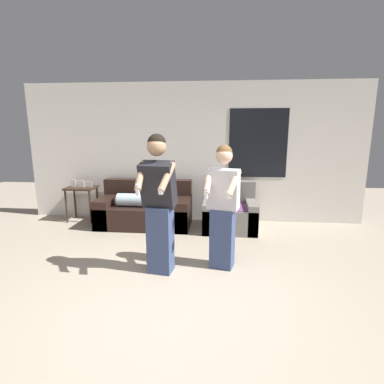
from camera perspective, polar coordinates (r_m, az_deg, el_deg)
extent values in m
plane|color=tan|center=(3.31, -5.46, -21.52)|extent=(14.00, 14.00, 0.00)
cube|color=silver|center=(5.95, 0.00, 7.39)|extent=(6.66, 0.06, 2.70)
cube|color=black|center=(5.92, 12.48, 9.04)|extent=(1.10, 0.01, 1.30)
cube|color=black|center=(5.80, -8.97, -4.41)|extent=(1.73, 0.87, 0.41)
cube|color=black|center=(6.01, -8.35, 0.33)|extent=(1.73, 0.22, 0.44)
cube|color=black|center=(6.00, -15.75, -3.47)|extent=(0.28, 0.87, 0.55)
cube|color=black|center=(5.65, -1.81, -3.97)|extent=(0.28, 0.87, 0.55)
cylinder|color=silver|center=(5.61, -9.35, -1.54)|extent=(0.95, 0.24, 0.24)
cube|color=slate|center=(5.56, 7.13, -4.89)|extent=(0.96, 0.84, 0.44)
cube|color=slate|center=(5.76, 7.14, 0.10)|extent=(0.96, 0.20, 0.41)
cube|color=slate|center=(5.54, 3.10, -4.32)|extent=(0.18, 0.84, 0.54)
cube|color=slate|center=(5.57, 11.16, -4.45)|extent=(0.18, 0.84, 0.54)
cube|color=#704275|center=(5.46, 7.20, -2.73)|extent=(0.81, 0.67, 0.01)
cube|color=#7A6656|center=(5.51, 7.22, -0.59)|extent=(0.36, 0.14, 0.36)
cube|color=#332319|center=(6.36, -20.38, 0.74)|extent=(0.57, 0.44, 0.04)
cylinder|color=#332319|center=(6.39, -22.83, -2.57)|extent=(0.04, 0.04, 0.65)
cylinder|color=#332319|center=(6.17, -18.81, -2.74)|extent=(0.04, 0.04, 0.65)
cylinder|color=#332319|center=(6.70, -21.40, -1.81)|extent=(0.04, 0.04, 0.65)
cylinder|color=#332319|center=(6.50, -17.53, -1.95)|extent=(0.04, 0.04, 0.65)
cube|color=beige|center=(6.39, -21.66, 1.47)|extent=(0.10, 0.02, 0.17)
cube|color=beige|center=(6.35, -20.43, 1.40)|extent=(0.13, 0.02, 0.15)
cube|color=beige|center=(6.31, -19.18, 1.34)|extent=(0.16, 0.02, 0.13)
cube|color=#384770|center=(3.89, -6.02, -8.96)|extent=(0.33, 0.28, 0.87)
cube|color=black|center=(3.66, -6.47, 1.37)|extent=(0.44, 0.40, 0.59)
sphere|color=#A37A5B|center=(3.59, -6.76, 8.62)|extent=(0.23, 0.23, 0.23)
sphere|color=black|center=(3.59, -6.75, 9.27)|extent=(0.22, 0.22, 0.22)
cylinder|color=#A37A5B|center=(3.57, -9.82, 3.03)|extent=(0.09, 0.35, 0.33)
cube|color=white|center=(3.45, -10.34, 0.44)|extent=(0.04, 0.04, 0.13)
cylinder|color=#A37A5B|center=(3.45, -4.80, 2.87)|extent=(0.19, 0.36, 0.33)
cube|color=white|center=(3.34, -5.97, 0.22)|extent=(0.05, 0.04, 0.08)
cube|color=#384770|center=(4.03, 5.81, -8.70)|extent=(0.35, 0.31, 0.81)
cube|color=silver|center=(3.85, 6.01, 0.53)|extent=(0.44, 0.32, 0.52)
sphere|color=#DBAD8E|center=(3.79, 6.14, 6.89)|extent=(0.21, 0.21, 0.21)
sphere|color=brown|center=(3.80, 6.16, 7.46)|extent=(0.20, 0.20, 0.20)
cylinder|color=#DBAD8E|center=(3.73, 3.07, 2.01)|extent=(0.11, 0.36, 0.31)
cube|color=white|center=(3.61, 2.72, -0.32)|extent=(0.04, 0.04, 0.13)
cylinder|color=#DBAD8E|center=(3.65, 7.93, 1.69)|extent=(0.22, 0.36, 0.31)
cube|color=white|center=(3.54, 6.97, -0.65)|extent=(0.05, 0.05, 0.08)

